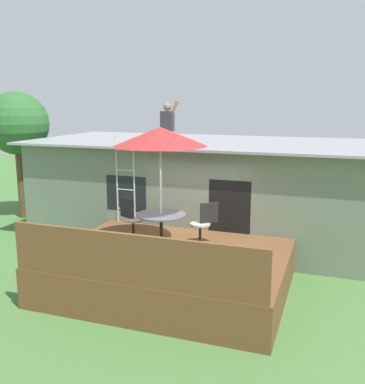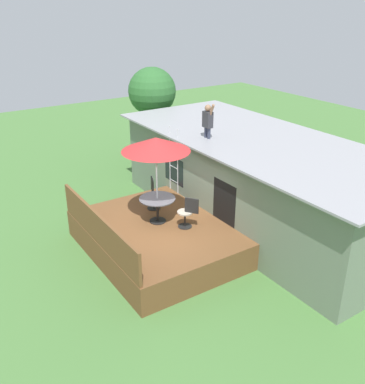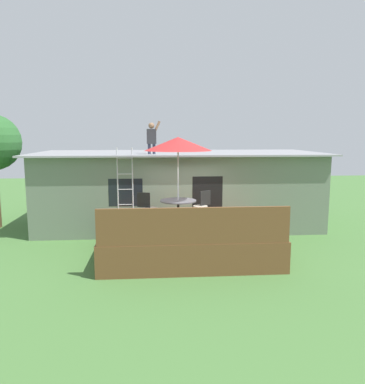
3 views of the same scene
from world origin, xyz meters
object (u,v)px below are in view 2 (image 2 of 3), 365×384
at_px(patio_umbrella, 156,144).
at_px(patio_chair_right, 187,213).
at_px(step_ladder, 174,160).
at_px(person_figure, 208,119).
at_px(patio_table, 157,203).
at_px(patio_chair_left, 153,194).
at_px(backyard_tree, 152,92).

xyz_separation_m(patio_umbrella, patio_chair_right, (0.76, 0.52, -1.89)).
xyz_separation_m(step_ladder, person_figure, (0.88, 0.70, 1.46)).
relative_size(patio_table, patio_chair_right, 1.13).
distance_m(patio_chair_left, backyard_tree, 6.71).
height_order(patio_umbrella, backyard_tree, backyard_tree).
relative_size(patio_umbrella, patio_chair_left, 2.76).
bearing_deg(patio_table, patio_chair_right, 34.54).
bearing_deg(step_ladder, patio_umbrella, -44.51).
distance_m(person_figure, patio_chair_right, 3.12).
bearing_deg(patio_umbrella, patio_table, 165.96).
bearing_deg(backyard_tree, patio_umbrella, -28.89).
relative_size(patio_umbrella, backyard_tree, 0.61).
bearing_deg(patio_chair_right, backyard_tree, -57.38).
distance_m(patio_chair_left, patio_chair_right, 1.65).
distance_m(person_figure, patio_chair_left, 2.86).
bearing_deg(patio_table, person_figure, 107.83).
xyz_separation_m(step_ladder, backyard_tree, (-4.87, 1.99, 1.19)).
bearing_deg(patio_chair_right, person_figure, -84.12).
distance_m(step_ladder, patio_chair_left, 1.57).
bearing_deg(step_ladder, patio_table, -44.51).
distance_m(patio_umbrella, patio_chair_left, 2.11).
height_order(patio_table, patio_chair_right, patio_chair_right).
bearing_deg(backyard_tree, patio_chair_left, -29.88).
relative_size(person_figure, backyard_tree, 0.27).
bearing_deg(patio_chair_left, patio_chair_right, 27.95).
distance_m(patio_chair_right, backyard_tree, 8.07).
distance_m(patio_table, patio_chair_right, 0.93).
height_order(patio_chair_left, backyard_tree, backyard_tree).
bearing_deg(patio_chair_right, patio_chair_left, -28.71).
height_order(patio_chair_left, patio_chair_right, same).
xyz_separation_m(step_ladder, patio_chair_right, (2.37, -1.06, -0.64)).
bearing_deg(patio_chair_right, patio_table, -0.00).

